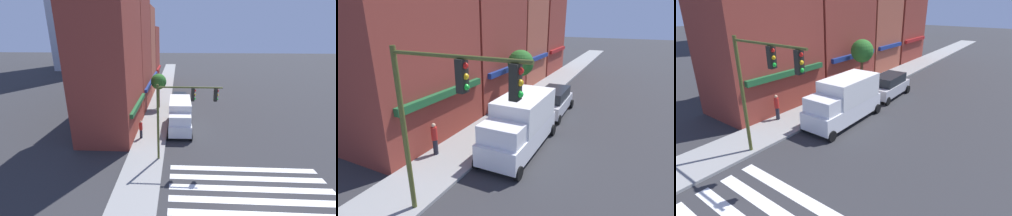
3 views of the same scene
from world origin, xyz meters
The scene contains 6 objects.
storefront_row centered at (20.31, 11.50, 6.88)m, with size 30.79×5.30×15.61m.
traffic_signal centered at (4.94, 4.68, 4.52)m, with size 0.32×4.76×6.25m.
box_truck_white centered at (11.31, 4.70, 1.59)m, with size 6.22×2.42×3.04m.
suv_silver centered at (17.75, 4.70, 1.03)m, with size 4.75×2.12×1.94m.
pedestrian_red_jacket centered at (8.54, 8.40, 1.07)m, with size 0.32×0.32×1.77m.
street_tree centered at (17.72, 7.50, 3.65)m, with size 2.03×2.03×4.56m.
Camera 3 is at (-2.06, -5.12, 7.62)m, focal length 28.00 mm.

